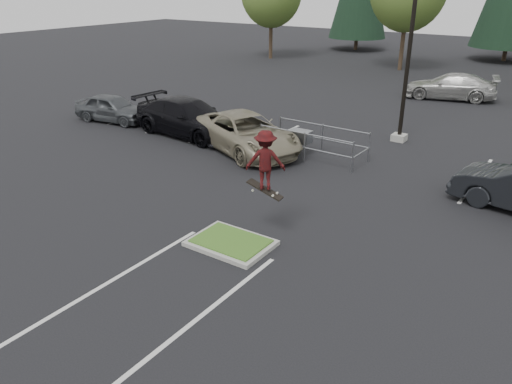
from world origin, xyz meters
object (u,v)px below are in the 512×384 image
Objects in this scene: cart_corral at (304,137)px; skateboarder at (265,160)px; car_l_grey at (112,108)px; car_l_black at (188,117)px; light_pole at (411,36)px; car_l_tan at (245,132)px; car_far_silver at (451,86)px.

skateboarder is at bearing -67.69° from cart_corral.
car_l_grey is (-10.66, -0.88, -0.07)m from cart_corral.
car_l_black is at bearing -66.82° from skateboarder.
car_l_grey is (-4.82, -0.32, -0.15)m from car_l_black.
light_pole is 8.01m from car_l_tan.
skateboarder is at bearing -90.27° from light_pole.
light_pole is at bearing -56.52° from car_l_black.
car_l_tan is 3.52m from car_l_black.
car_l_tan is 15.70m from car_far_silver.
light_pole is at bearing -11.45° from car_far_silver.
light_pole is 1.76× the size of car_l_black.
cart_corral is 2.50m from car_l_tan.
car_far_silver is at bearing -24.29° from car_l_black.
light_pole is 11.23m from skateboarder.
car_l_grey reaches higher than cart_corral.
car_far_silver is (12.94, 15.00, 0.08)m from car_l_grey.
skateboarder reaches higher than car_l_tan.
car_far_silver is (4.62, 15.00, -0.02)m from car_l_tan.
light_pole is at bearing -77.59° from car_l_grey.
car_l_tan is at bearing -135.00° from light_pole.
car_far_silver is at bearing -48.95° from car_l_grey.
light_pole is 6.20m from cart_corral.
car_l_grey is at bearing -54.40° from car_far_silver.
skateboarder is 7.92m from car_l_tan.
car_l_grey is at bearing -159.43° from light_pole.
car_l_grey is at bearing 112.65° from car_l_tan.
cart_corral is 2.27× the size of skateboarder.
car_l_black reaches higher than car_l_tan.
cart_corral is 0.81× the size of car_far_silver.
car_l_grey is (-13.32, -5.00, -3.87)m from light_pole.
car_l_black is 1.42× the size of car_l_grey.
skateboarder is 14.65m from car_l_grey.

